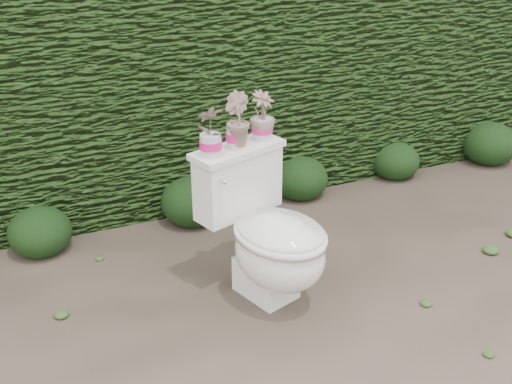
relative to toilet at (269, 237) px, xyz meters
name	(u,v)px	position (x,y,z in m)	size (l,w,h in m)	color
ground	(244,308)	(-0.16, -0.06, -0.36)	(60.00, 60.00, 0.00)	brown
hedge	(152,78)	(-0.16, 1.54, 0.44)	(8.00, 1.00, 1.60)	#2A4A18
toilet	(269,237)	(0.00, 0.00, 0.00)	(0.64, 0.79, 0.78)	silver
potted_plant_left	(210,132)	(-0.24, 0.17, 0.54)	(0.13, 0.09, 0.25)	#288237
potted_plant_center	(236,122)	(-0.08, 0.23, 0.55)	(0.15, 0.12, 0.27)	#288237
potted_plant_right	(262,117)	(0.08, 0.28, 0.54)	(0.13, 0.13, 0.24)	#288237
liriope_clump_2	(39,228)	(-1.05, 0.95, -0.21)	(0.37, 0.37, 0.30)	black
liriope_clump_3	(192,198)	(-0.11, 0.96, -0.19)	(0.40, 0.40, 0.32)	black
liriope_clump_4	(300,174)	(0.70, 1.02, -0.20)	(0.39, 0.39, 0.31)	black
liriope_clump_5	(395,157)	(1.50, 1.03, -0.21)	(0.36, 0.36, 0.29)	black
liriope_clump_6	(490,140)	(2.33, 0.98, -0.19)	(0.42, 0.42, 0.34)	black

